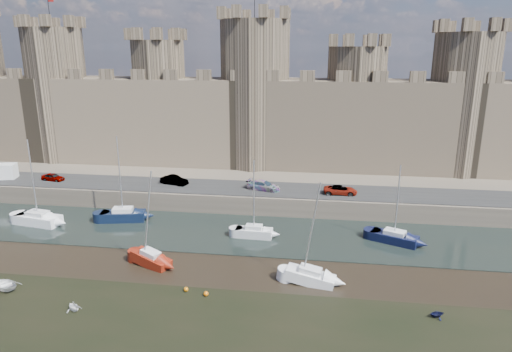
% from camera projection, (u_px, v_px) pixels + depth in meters
% --- Properties ---
extents(water_channel, '(160.00, 12.00, 0.08)m').
position_uv_depth(water_channel, '(210.00, 232.00, 54.79)').
color(water_channel, black).
rests_on(water_channel, ground).
extents(quay, '(160.00, 60.00, 2.50)m').
position_uv_depth(quay, '(253.00, 154.00, 88.76)').
color(quay, '#4C443A').
rests_on(quay, ground).
extents(road, '(160.00, 7.00, 0.10)m').
position_uv_depth(road, '(226.00, 187.00, 63.63)').
color(road, black).
rests_on(road, quay).
extents(castle, '(108.50, 11.00, 29.00)m').
position_uv_depth(castle, '(239.00, 109.00, 74.57)').
color(castle, '#42382B').
rests_on(castle, quay).
extents(car_0, '(3.60, 1.93, 1.17)m').
position_uv_depth(car_0, '(53.00, 177.00, 66.67)').
color(car_0, gray).
rests_on(car_0, quay).
extents(car_1, '(4.28, 2.48, 1.33)m').
position_uv_depth(car_1, '(174.00, 180.00, 64.81)').
color(car_1, gray).
rests_on(car_1, quay).
extents(car_2, '(4.97, 3.06, 1.34)m').
position_uv_depth(car_2, '(264.00, 186.00, 62.32)').
color(car_2, gray).
rests_on(car_2, quay).
extents(car_3, '(4.44, 2.05, 1.23)m').
position_uv_depth(car_3, '(340.00, 190.00, 60.51)').
color(car_3, gray).
rests_on(car_3, quay).
extents(sailboat_0, '(6.05, 3.16, 10.77)m').
position_uv_depth(sailboat_0, '(38.00, 218.00, 56.81)').
color(sailboat_0, white).
rests_on(sailboat_0, ground).
extents(sailboat_1, '(5.77, 3.16, 10.94)m').
position_uv_depth(sailboat_1, '(123.00, 215.00, 58.01)').
color(sailboat_1, black).
rests_on(sailboat_1, ground).
extents(sailboat_2, '(4.35, 1.84, 9.24)m').
position_uv_depth(sailboat_2, '(254.00, 231.00, 53.02)').
color(sailboat_2, silver).
rests_on(sailboat_2, ground).
extents(sailboat_3, '(5.53, 3.97, 9.05)m').
position_uv_depth(sailboat_3, '(394.00, 237.00, 51.58)').
color(sailboat_3, black).
rests_on(sailboat_3, ground).
extents(sailboat_4, '(4.59, 3.22, 10.02)m').
position_uv_depth(sailboat_4, '(151.00, 258.00, 46.29)').
color(sailboat_4, maroon).
rests_on(sailboat_4, ground).
extents(sailboat_5, '(4.85, 2.54, 9.97)m').
position_uv_depth(sailboat_5, '(310.00, 276.00, 42.79)').
color(sailboat_5, white).
rests_on(sailboat_5, ground).
extents(dinghy_3, '(1.98, 1.93, 0.80)m').
position_uv_depth(dinghy_3, '(74.00, 307.00, 38.28)').
color(dinghy_3, white).
rests_on(dinghy_3, ground).
extents(dinghy_6, '(4.01, 3.68, 0.68)m').
position_uv_depth(dinghy_6, '(4.00, 285.00, 41.96)').
color(dinghy_6, silver).
rests_on(dinghy_6, ground).
extents(dinghy_7, '(1.54, 1.42, 0.67)m').
position_uv_depth(dinghy_7, '(437.00, 314.00, 37.38)').
color(dinghy_7, black).
rests_on(dinghy_7, ground).
extents(buoy_1, '(0.43, 0.43, 0.43)m').
position_uv_depth(buoy_1, '(186.00, 289.00, 41.42)').
color(buoy_1, orange).
rests_on(buoy_1, ground).
extents(buoy_3, '(0.45, 0.45, 0.45)m').
position_uv_depth(buoy_3, '(206.00, 294.00, 40.65)').
color(buoy_3, orange).
rests_on(buoy_3, ground).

